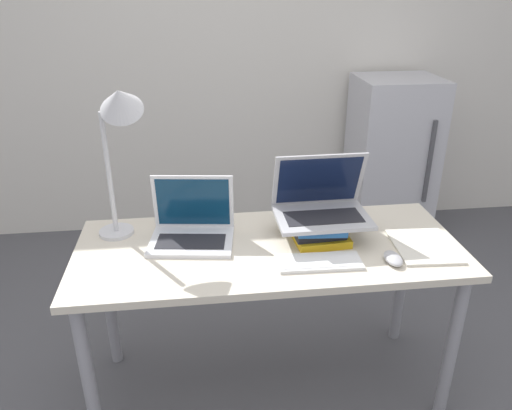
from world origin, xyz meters
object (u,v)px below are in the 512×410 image
at_px(laptop_left, 192,228).
at_px(notepad, 424,246).
at_px(desk_lamp, 119,119).
at_px(laptop_on_books, 321,205).
at_px(mouse, 393,258).
at_px(book_stack, 317,228).
at_px(mini_fridge, 391,159).
at_px(wireless_keyboard, 320,262).

xyz_separation_m(laptop_left, notepad, (0.90, -0.18, -0.05)).
bearing_deg(laptop_left, desk_lamp, 167.19).
xyz_separation_m(laptop_on_books, mouse, (0.22, -0.24, -0.12)).
relative_size(book_stack, mini_fridge, 0.26).
xyz_separation_m(laptop_left, mini_fridge, (1.35, 1.31, -0.23)).
bearing_deg(book_stack, mini_fridge, 57.77).
xyz_separation_m(mouse, notepad, (0.16, 0.09, -0.01)).
relative_size(book_stack, wireless_keyboard, 0.90).
distance_m(mouse, notepad, 0.18).
xyz_separation_m(book_stack, notepad, (0.40, -0.14, -0.04)).
bearing_deg(desk_lamp, notepad, -11.51).
relative_size(mouse, notepad, 0.38).
relative_size(laptop_left, wireless_keyboard, 1.14).
xyz_separation_m(laptop_on_books, wireless_keyboard, (-0.05, -0.22, -0.13)).
height_order(laptop_on_books, notepad, laptop_on_books).
bearing_deg(desk_lamp, mouse, -18.22).
relative_size(notepad, desk_lamp, 0.45).
bearing_deg(mini_fridge, book_stack, -122.23).
relative_size(laptop_on_books, desk_lamp, 0.58).
distance_m(book_stack, desk_lamp, 0.87).
bearing_deg(notepad, book_stack, 160.92).
bearing_deg(laptop_left, book_stack, -4.55).
xyz_separation_m(laptop_left, desk_lamp, (-0.24, 0.06, 0.44)).
bearing_deg(wireless_keyboard, laptop_on_books, 76.62).
xyz_separation_m(laptop_left, mouse, (0.74, -0.27, -0.04)).
relative_size(book_stack, notepad, 0.96).
distance_m(laptop_on_books, mini_fridge, 1.60).
distance_m(laptop_left, desk_lamp, 0.50).
height_order(laptop_left, desk_lamp, desk_lamp).
distance_m(book_stack, mini_fridge, 1.61).
bearing_deg(laptop_on_books, wireless_keyboard, -103.38).
xyz_separation_m(notepad, desk_lamp, (-1.14, 0.23, 0.48)).
bearing_deg(wireless_keyboard, notepad, 8.95).
xyz_separation_m(mouse, desk_lamp, (-0.98, 0.32, 0.47)).
relative_size(mouse, desk_lamp, 0.17).
relative_size(laptop_left, notepad, 1.21).
xyz_separation_m(wireless_keyboard, notepad, (0.43, 0.07, -0.00)).
xyz_separation_m(laptop_left, wireless_keyboard, (0.46, -0.24, -0.04)).
distance_m(desk_lamp, mini_fridge, 2.13).
bearing_deg(laptop_left, laptop_on_books, -2.70).
bearing_deg(mouse, laptop_on_books, 132.20).
bearing_deg(mini_fridge, mouse, -111.25).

